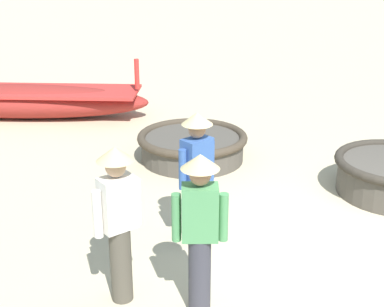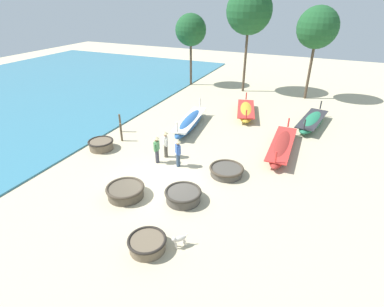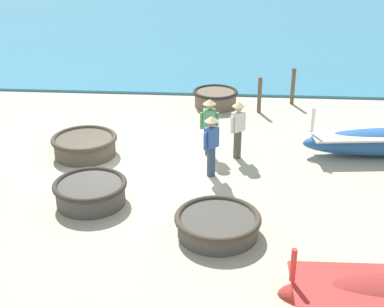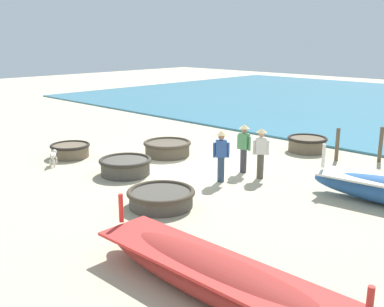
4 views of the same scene
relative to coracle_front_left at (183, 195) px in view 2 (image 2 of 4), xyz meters
name	(u,v)px [view 2 (image 2 of 4)]	position (x,y,z in m)	size (l,w,h in m)	color
ground_plane	(161,184)	(-1.66, 0.80, -0.30)	(80.00, 80.00, 0.00)	#C6B793
coracle_front_left	(183,195)	(0.00, 0.00, 0.00)	(1.76, 1.76, 0.56)	#4C473F
coracle_far_left	(226,170)	(1.14, 3.05, -0.04)	(1.87, 1.87, 0.47)	#4C473F
coracle_nearest	(101,144)	(-7.07, 2.73, 0.02)	(1.59, 1.59, 0.60)	brown
coracle_front_right	(147,243)	(0.08, -3.34, -0.02)	(1.51, 1.51, 0.52)	brown
coracle_far_right	(125,191)	(-2.69, -0.84, 0.01)	(1.86, 1.86, 0.57)	brown
long_boat_green_hull	(190,122)	(-3.38, 8.18, 0.11)	(1.70, 5.83, 1.45)	#285693
long_boat_ochre_hull	(282,146)	(3.41, 7.04, 0.06)	(1.35, 5.81, 1.28)	maroon
long_boat_blue_hull	(312,121)	(4.76, 12.11, 0.07)	(2.03, 5.21, 1.31)	#237551
long_boat_red_hull	(246,111)	(-0.32, 12.37, 0.05)	(2.49, 5.02, 1.23)	gold
fisherman_standing_left	(166,143)	(-2.82, 3.49, 0.65)	(0.39, 0.42, 1.67)	#4C473D
fisherman_hauling	(178,151)	(-1.65, 2.80, 0.65)	(0.41, 0.40, 1.67)	#2D425B
fisherman_with_hat	(157,148)	(-2.96, 2.68, 0.65)	(0.36, 0.53, 1.67)	#383842
dog	(179,239)	(1.13, -2.73, 0.07)	(0.50, 0.55, 0.55)	beige
mooring_post_shoreline	(121,132)	(-6.60, 4.25, 0.32)	(0.14, 0.14, 1.24)	brown
mooring_post_mid_beach	(120,123)	(-7.56, 5.47, 0.35)	(0.14, 0.14, 1.32)	brown
tree_right_mid	(249,11)	(-2.40, 18.96, 7.06)	(4.15, 4.15, 9.46)	#4C3D2D
tree_left_mid	(191,30)	(-8.22, 19.02, 5.21)	(3.12, 3.12, 7.10)	#4C3D2D
tree_rightmost	(318,28)	(3.61, 19.03, 5.88)	(3.49, 3.49, 7.95)	#4C3D2D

